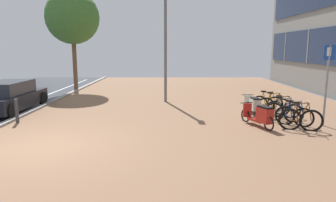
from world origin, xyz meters
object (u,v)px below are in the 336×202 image
(bicycle_rack_02, at_px, (283,112))
(scooter_mid, at_px, (252,105))
(bicycle_rack_00, at_px, (300,120))
(bollard_far, at_px, (16,111))
(scooter_near, at_px, (260,115))
(bicycle_rack_05, at_px, (266,103))
(street_tree, at_px, (72,18))
(parking_sign, at_px, (326,77))
(bicycle_rack_04, at_px, (273,106))
(parked_car_near, at_px, (8,97))
(bicycle_rack_01, at_px, (293,116))
(bicycle_rack_03, at_px, (282,109))
(lamp_post, at_px, (165,42))

(bicycle_rack_02, bearing_deg, scooter_mid, 120.63)
(bicycle_rack_00, xyz_separation_m, bollard_far, (-9.81, 1.01, 0.08))
(bicycle_rack_02, relative_size, scooter_near, 0.76)
(bicycle_rack_05, bearing_deg, street_tree, 147.79)
(parking_sign, bearing_deg, bicycle_rack_04, 119.19)
(parked_car_near, relative_size, street_tree, 0.65)
(bicycle_rack_01, distance_m, bicycle_rack_05, 2.50)
(bicycle_rack_04, bearing_deg, bicycle_rack_00, -89.82)
(bicycle_rack_04, bearing_deg, bicycle_rack_01, -88.29)
(bicycle_rack_01, xyz_separation_m, scooter_mid, (-0.90, 1.93, 0.04))
(street_tree, bearing_deg, bicycle_rack_03, -36.40)
(street_tree, bearing_deg, lamp_post, -35.47)
(bicycle_rack_02, xyz_separation_m, lamp_post, (-4.40, 4.17, 2.65))
(scooter_near, bearing_deg, bicycle_rack_04, 60.36)
(scooter_near, bearing_deg, bicycle_rack_01, 9.72)
(bicycle_rack_05, bearing_deg, bicycle_rack_02, -89.82)
(parked_car_near, distance_m, lamp_post, 7.46)
(bicycle_rack_01, xyz_separation_m, parked_car_near, (-11.20, 2.47, 0.28))
(bicycle_rack_04, distance_m, scooter_near, 2.40)
(bicycle_rack_02, relative_size, street_tree, 0.21)
(street_tree, bearing_deg, scooter_mid, -36.56)
(scooter_near, bearing_deg, bicycle_rack_05, 67.61)
(scooter_near, bearing_deg, bicycle_rack_03, 47.68)
(bicycle_rack_01, xyz_separation_m, scooter_near, (-1.24, -0.21, 0.07))
(scooter_mid, bearing_deg, lamp_post, 141.78)
(bicycle_rack_02, xyz_separation_m, bollard_far, (-9.74, -0.24, 0.10))
(bicycle_rack_04, height_order, scooter_near, bicycle_rack_04)
(lamp_post, relative_size, bollard_far, 6.09)
(bicycle_rack_01, xyz_separation_m, lamp_post, (-4.52, 4.79, 2.65))
(scooter_mid, relative_size, parked_car_near, 0.42)
(bollard_far, bearing_deg, parked_car_near, 122.75)
(lamp_post, distance_m, street_tree, 7.25)
(bicycle_rack_05, bearing_deg, bollard_far, -167.75)
(bicycle_rack_05, bearing_deg, bicycle_rack_04, -83.56)
(bicycle_rack_03, relative_size, scooter_mid, 0.75)
(bicycle_rack_00, height_order, street_tree, street_tree)
(bicycle_rack_04, relative_size, bollard_far, 1.45)
(bicycle_rack_04, bearing_deg, lamp_post, 146.85)
(bicycle_rack_05, distance_m, parked_car_near, 11.08)
(bicycle_rack_01, xyz_separation_m, bicycle_rack_03, (0.09, 1.25, -0.01))
(bicycle_rack_01, distance_m, lamp_post, 7.10)
(bicycle_rack_01, height_order, scooter_mid, bicycle_rack_01)
(bicycle_rack_03, xyz_separation_m, parking_sign, (0.92, -1.29, 1.37))
(bicycle_rack_04, distance_m, scooter_mid, 0.84)
(parking_sign, bearing_deg, bollard_far, 177.77)
(bicycle_rack_01, bearing_deg, scooter_mid, 114.86)
(bicycle_rack_02, distance_m, street_tree, 13.77)
(bicycle_rack_04, xyz_separation_m, parking_sign, (1.07, -1.91, 1.36))
(bicycle_rack_02, height_order, street_tree, street_tree)
(parked_car_near, bearing_deg, lamp_post, 19.12)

